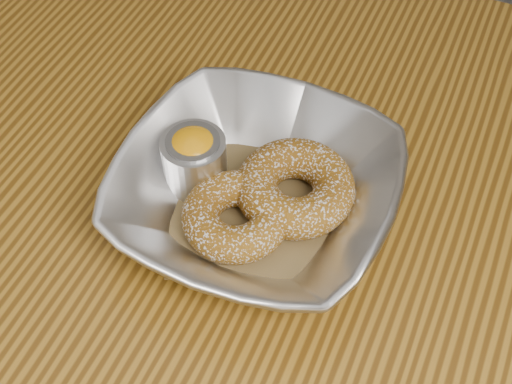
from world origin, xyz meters
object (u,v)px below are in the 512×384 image
at_px(serving_bowl, 256,193).
at_px(donut_front, 236,216).
at_px(table, 194,267).
at_px(donut_back, 295,188).
at_px(ramekin, 194,158).

bearing_deg(serving_bowl, donut_front, -103.65).
bearing_deg(table, donut_front, -11.00).
relative_size(donut_back, ramekin, 1.79).
bearing_deg(ramekin, table, -86.28).
relative_size(serving_bowl, donut_back, 2.30).
height_order(donut_back, donut_front, donut_back).
height_order(serving_bowl, donut_back, serving_bowl).
relative_size(serving_bowl, donut_front, 2.61).
bearing_deg(serving_bowl, donut_back, 34.63).
bearing_deg(table, donut_back, 22.18).
distance_m(serving_bowl, donut_front, 0.03).
xyz_separation_m(donut_back, donut_front, (-0.03, -0.05, -0.00)).
bearing_deg(ramekin, donut_front, -32.23).
relative_size(serving_bowl, ramekin, 4.12).
distance_m(table, donut_front, 0.14).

